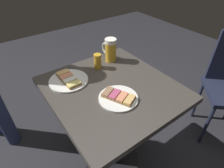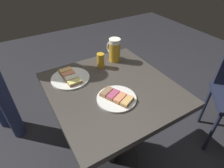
{
  "view_description": "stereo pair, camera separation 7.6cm",
  "coord_description": "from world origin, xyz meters",
  "px_view_note": "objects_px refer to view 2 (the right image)",
  "views": [
    {
      "loc": [
        0.67,
        -0.49,
        1.44
      ],
      "look_at": [
        0.0,
        0.0,
        0.8
      ],
      "focal_mm": 29.36,
      "sensor_mm": 36.0,
      "label": 1
    },
    {
      "loc": [
        0.71,
        -0.43,
        1.44
      ],
      "look_at": [
        0.0,
        0.0,
        0.8
      ],
      "focal_mm": 29.36,
      "sensor_mm": 36.0,
      "label": 2
    }
  ],
  "objects_px": {
    "plate_near": "(117,98)",
    "beer_mug": "(114,50)",
    "plate_far": "(70,78)",
    "beer_glass_small": "(101,61)"
  },
  "relations": [
    {
      "from": "plate_near",
      "to": "beer_mug",
      "type": "bearing_deg",
      "value": 150.44
    },
    {
      "from": "plate_far",
      "to": "beer_glass_small",
      "type": "height_order",
      "value": "beer_glass_small"
    },
    {
      "from": "plate_far",
      "to": "beer_glass_small",
      "type": "distance_m",
      "value": 0.23
    },
    {
      "from": "plate_near",
      "to": "beer_glass_small",
      "type": "relative_size",
      "value": 2.14
    },
    {
      "from": "plate_near",
      "to": "beer_glass_small",
      "type": "height_order",
      "value": "beer_glass_small"
    },
    {
      "from": "plate_near",
      "to": "plate_far",
      "type": "xyz_separation_m",
      "value": [
        -0.3,
        -0.15,
        -0.0
      ]
    },
    {
      "from": "beer_mug",
      "to": "plate_far",
      "type": "bearing_deg",
      "value": -80.6
    },
    {
      "from": "beer_mug",
      "to": "beer_glass_small",
      "type": "height_order",
      "value": "beer_mug"
    },
    {
      "from": "plate_far",
      "to": "beer_glass_small",
      "type": "xyz_separation_m",
      "value": [
        -0.02,
        0.22,
        0.04
      ]
    },
    {
      "from": "beer_mug",
      "to": "beer_glass_small",
      "type": "relative_size",
      "value": 1.62
    }
  ]
}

